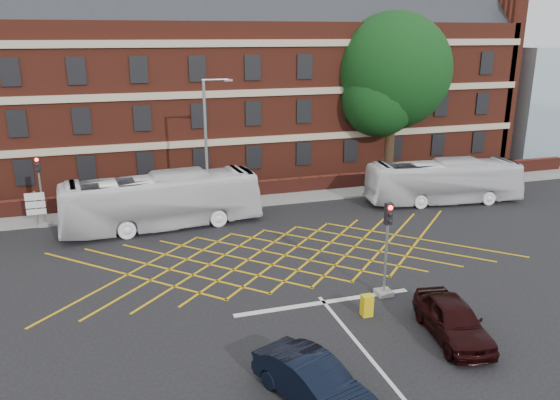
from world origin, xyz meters
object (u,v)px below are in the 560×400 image
object	(u,v)px
bus_left	(162,201)
traffic_light_near	(386,258)
street_lamp	(208,172)
car_maroon	(453,319)
direction_signs	(36,205)
bus_right	(444,182)
traffic_light_far	(42,198)
car_navy	(313,381)
deciduous_tree	(392,79)
utility_cabinet	(367,306)

from	to	relation	value
bus_left	traffic_light_near	size ratio (longest dim) A/B	2.75
street_lamp	bus_left	bearing A→B (deg)	-158.90
car_maroon	direction_signs	distance (m)	24.58
bus_right	traffic_light_near	size ratio (longest dim) A/B	2.49
bus_left	bus_right	xyz separation A→B (m)	(18.89, -0.64, -0.15)
car_maroon	traffic_light_far	distance (m)	24.40
car_navy	street_lamp	world-z (taller)	street_lamp
deciduous_tree	traffic_light_near	bearing A→B (deg)	-118.28
car_maroon	traffic_light_near	xyz separation A→B (m)	(-0.80, 3.98, 1.01)
car_navy	street_lamp	bearing A→B (deg)	67.07
traffic_light_far	street_lamp	size ratio (longest dim) A/B	0.50
direction_signs	utility_cabinet	distance (m)	21.15
car_navy	car_maroon	size ratio (longest dim) A/B	1.00
car_maroon	deciduous_tree	distance (m)	26.54
bus_right	direction_signs	size ratio (longest dim) A/B	4.83
bus_right	street_lamp	bearing A→B (deg)	91.48
bus_right	traffic_light_near	world-z (taller)	traffic_light_near
car_navy	direction_signs	bearing A→B (deg)	94.05
bus_right	car_maroon	xyz separation A→B (m)	(-9.63, -15.32, -0.72)
bus_left	direction_signs	world-z (taller)	bus_left
car_maroon	direction_signs	bearing A→B (deg)	141.18
car_maroon	utility_cabinet	size ratio (longest dim) A/B	4.90
car_navy	direction_signs	xyz separation A→B (m)	(-10.05, 20.23, 0.64)
deciduous_tree	bus_right	bearing A→B (deg)	-91.13
bus_right	utility_cabinet	bearing A→B (deg)	144.89
car_maroon	traffic_light_far	bearing A→B (deg)	140.37
bus_right	direction_signs	world-z (taller)	bus_right
deciduous_tree	utility_cabinet	distance (m)	25.46
car_maroon	traffic_light_far	xyz separation A→B (m)	(-16.07, 18.33, 1.01)
traffic_light_near	traffic_light_far	size ratio (longest dim) A/B	1.00
car_navy	direction_signs	distance (m)	22.59
bus_right	traffic_light_far	bearing A→B (deg)	91.31
bus_left	traffic_light_far	bearing A→B (deg)	65.87
bus_left	street_lamp	bearing A→B (deg)	-73.86
utility_cabinet	bus_right	bearing A→B (deg)	46.90
bus_right	car_maroon	world-z (taller)	bus_right
car_maroon	bus_left	bearing A→B (deg)	129.23
street_lamp	direction_signs	bearing A→B (deg)	173.77
direction_signs	utility_cabinet	world-z (taller)	direction_signs
deciduous_tree	street_lamp	distance (m)	17.95
deciduous_tree	traffic_light_near	world-z (taller)	deciduous_tree
car_maroon	traffic_light_near	world-z (taller)	traffic_light_near
deciduous_tree	street_lamp	xyz separation A→B (m)	(-16.02, -6.54, -4.79)
bus_right	utility_cabinet	xyz separation A→B (m)	(-11.99, -12.82, -1.03)
car_maroon	traffic_light_near	distance (m)	4.18
street_lamp	utility_cabinet	world-z (taller)	street_lamp
bus_left	utility_cabinet	world-z (taller)	bus_left
traffic_light_near	street_lamp	distance (m)	14.27
car_navy	deciduous_tree	distance (m)	31.13
street_lamp	car_navy	bearing A→B (deg)	-90.57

